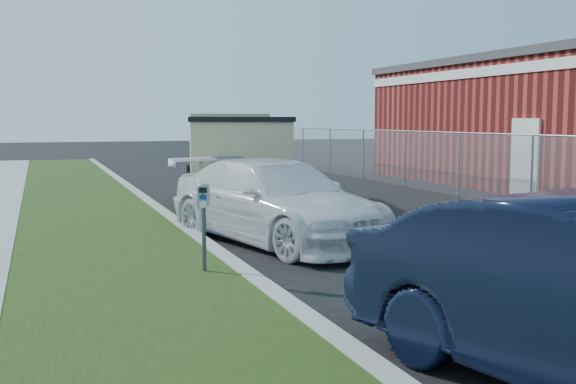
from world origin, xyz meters
name	(u,v)px	position (x,y,z in m)	size (l,w,h in m)	color
ground	(394,258)	(0.00, 0.00, 0.00)	(120.00, 120.00, 0.00)	black
streetside	(15,255)	(-5.57, 2.00, 0.07)	(6.12, 50.00, 0.15)	gray
chainlink_fence	(459,152)	(6.00, 7.00, 1.26)	(0.06, 30.06, 30.00)	slate
parking_meter	(204,208)	(-3.12, -0.37, 0.99)	(0.19, 0.16, 1.21)	#3F4247
white_wagon	(275,201)	(-1.25, 2.09, 0.73)	(2.04, 5.02, 1.46)	silver
dump_truck	(233,153)	(-0.48, 7.49, 1.31)	(3.39, 6.26, 2.33)	black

